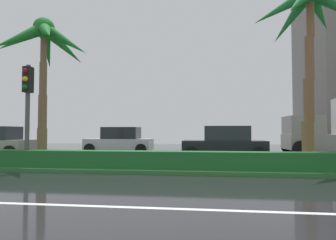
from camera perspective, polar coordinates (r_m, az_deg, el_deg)
The scene contains 9 objects.
ground_plane at distance 12.52m, azimuth 2.25°, elevation -9.08°, with size 90.00×42.00×0.10m, color black.
near_lane_divider_stripe at distance 5.68m, azimuth -4.09°, elevation -16.85°, with size 81.00×0.14×0.01m, color white.
median_strip at distance 11.52m, azimuth 1.82°, elevation -9.05°, with size 85.50×4.00×0.15m, color #2D6B33.
median_hedge at distance 10.10m, azimuth 1.07°, elevation -7.87°, with size 76.50×0.70×0.60m.
palm_tree_mid_left at distance 14.06m, azimuth -23.21°, elevation 13.12°, with size 4.59×4.22×6.24m.
palm_tree_centre_left at distance 13.26m, azimuth 26.22°, elevation 17.59°, with size 4.75×4.46×7.21m.
traffic_signal_median_left at distance 11.94m, azimuth -25.92°, elevation 4.23°, with size 0.28×0.43×3.76m.
car_in_traffic_second at distance 19.24m, azimuth -9.45°, elevation -4.06°, with size 4.30×2.02×1.72m.
car_in_traffic_third at distance 15.55m, azimuth 11.07°, elevation -4.48°, with size 4.30×2.02×1.72m.
Camera 1 is at (1.07, -3.39, 1.43)m, focal length 30.99 mm.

